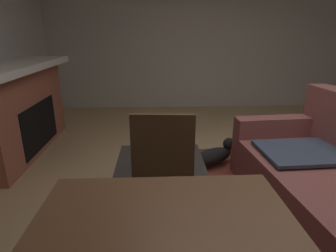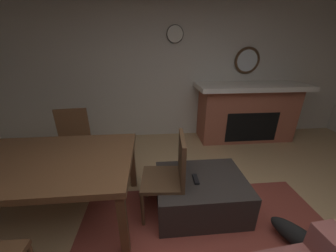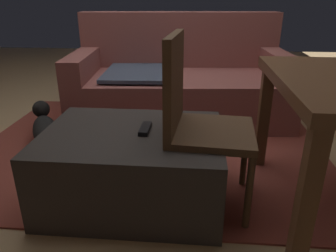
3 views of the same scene
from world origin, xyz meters
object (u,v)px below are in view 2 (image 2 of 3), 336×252
object	(u,v)px
fireplace	(246,112)
dining_chair_west	(171,172)
round_wall_mirror	(247,61)
wall_clock	(175,34)
small_dog	(305,241)
dining_chair_south	(73,138)
tv_remote	(196,179)
ottoman_coffee_table	(200,193)
dining_table	(36,166)

from	to	relation	value
fireplace	dining_chair_west	distance (m)	2.42
round_wall_mirror	dining_chair_west	size ratio (longest dim) A/B	0.53
wall_clock	small_dog	bearing A→B (deg)	108.00
fireplace	dining_chair_south	size ratio (longest dim) A/B	2.18
small_dog	fireplace	bearing A→B (deg)	-102.90
small_dog	wall_clock	world-z (taller)	wall_clock
round_wall_mirror	small_dog	size ratio (longest dim) A/B	0.87
fireplace	wall_clock	bearing A→B (deg)	-11.59
tv_remote	round_wall_mirror	bearing A→B (deg)	-123.26
ottoman_coffee_table	tv_remote	bearing A→B (deg)	17.74
round_wall_mirror	tv_remote	size ratio (longest dim) A/B	3.10
round_wall_mirror	ottoman_coffee_table	bearing A→B (deg)	56.72
fireplace	dining_chair_south	world-z (taller)	fireplace
ottoman_coffee_table	small_dog	distance (m)	1.00
ottoman_coffee_table	tv_remote	distance (m)	0.23
fireplace	small_dog	bearing A→B (deg)	77.10
dining_table	round_wall_mirror	bearing A→B (deg)	-145.73
small_dog	wall_clock	distance (m)	3.30
tv_remote	dining_chair_west	xyz separation A→B (m)	(0.26, -0.02, 0.10)
fireplace	dining_chair_south	distance (m)	3.10
dining_chair_west	wall_clock	size ratio (longest dim) A/B	3.08
fireplace	tv_remote	world-z (taller)	fireplace
round_wall_mirror	small_dog	world-z (taller)	round_wall_mirror
wall_clock	fireplace	bearing A→B (deg)	168.41
ottoman_coffee_table	dining_chair_west	distance (m)	0.46
round_wall_mirror	fireplace	bearing A→B (deg)	90.00
fireplace	ottoman_coffee_table	xyz separation A→B (m)	(1.34, 1.75, -0.35)
ottoman_coffee_table	dining_table	distance (m)	1.71
dining_chair_south	ottoman_coffee_table	bearing A→B (deg)	150.97
dining_chair_south	small_dog	xyz separation A→B (m)	(-2.45, 1.52, -0.37)
round_wall_mirror	dining_table	xyz separation A→B (m)	(2.98, 2.03, -0.82)
fireplace	wall_clock	size ratio (longest dim) A/B	6.72
wall_clock	tv_remote	bearing A→B (deg)	89.70
dining_chair_south	small_dog	world-z (taller)	dining_chair_south
ottoman_coffee_table	tv_remote	world-z (taller)	tv_remote
fireplace	dining_chair_west	bearing A→B (deg)	46.40
dining_chair_west	wall_clock	distance (m)	2.50
round_wall_mirror	small_dog	xyz separation A→B (m)	(0.54, 2.64, -1.34)
small_dog	wall_clock	size ratio (longest dim) A/B	1.88
round_wall_mirror	small_dog	distance (m)	3.01
dining_chair_south	small_dog	bearing A→B (deg)	148.24
ottoman_coffee_table	wall_clock	xyz separation A→B (m)	(0.06, -2.04, 1.74)
dining_chair_west	fireplace	bearing A→B (deg)	-133.60
dining_chair_west	small_dog	xyz separation A→B (m)	(-1.13, 0.60, -0.37)
dining_chair_west	ottoman_coffee_table	bearing A→B (deg)	-179.42
dining_table	fireplace	bearing A→B (deg)	-149.65
dining_table	small_dog	world-z (taller)	dining_table
tv_remote	wall_clock	bearing A→B (deg)	-89.22
small_dog	dining_table	bearing A→B (deg)	-13.88
dining_table	ottoman_coffee_table	bearing A→B (deg)	179.87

